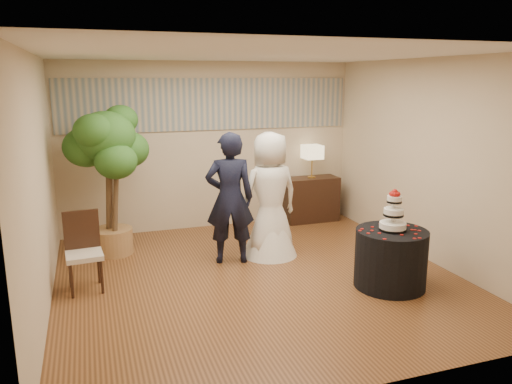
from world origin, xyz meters
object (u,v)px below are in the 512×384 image
object	(u,v)px
bride	(270,195)
cake_table	(391,259)
table_lamp	(312,161)
ficus_tree	(109,180)
console	(311,199)
side_chair	(84,253)
wedding_cake	(394,210)
groom	(230,198)

from	to	relation	value
bride	cake_table	xyz separation A→B (m)	(1.01, -1.54, -0.54)
table_lamp	ficus_tree	size ratio (longest dim) A/B	0.26
console	side_chair	bearing A→B (deg)	-153.81
wedding_cake	console	size ratio (longest dim) A/B	0.54
groom	table_lamp	bearing A→B (deg)	-130.50
table_lamp	ficus_tree	world-z (taller)	ficus_tree
cake_table	ficus_tree	bearing A→B (deg)	143.72
groom	console	xyz separation A→B (m)	(1.94, 1.53, -0.52)
bride	side_chair	distance (m)	2.62
ficus_tree	table_lamp	bearing A→B (deg)	10.57
console	ficus_tree	xyz separation A→B (m)	(-3.49, -0.65, 0.70)
bride	console	xyz separation A→B (m)	(1.33, 1.45, -0.50)
groom	console	bearing A→B (deg)	-130.50
groom	wedding_cake	bearing A→B (deg)	149.54
table_lamp	cake_table	bearing A→B (deg)	-95.98
ficus_tree	wedding_cake	bearing A→B (deg)	-36.28
wedding_cake	console	bearing A→B (deg)	84.02
console	ficus_tree	distance (m)	3.62
console	side_chair	world-z (taller)	side_chair
wedding_cake	side_chair	xyz separation A→B (m)	(-3.56, 1.08, -0.50)
bride	table_lamp	world-z (taller)	bride
console	ficus_tree	size ratio (longest dim) A/B	0.44
cake_table	wedding_cake	world-z (taller)	wedding_cake
table_lamp	ficus_tree	distance (m)	3.55
side_chair	cake_table	bearing A→B (deg)	-20.95
side_chair	ficus_tree	bearing A→B (deg)	69.07
wedding_cake	side_chair	distance (m)	3.75
ficus_tree	cake_table	bearing A→B (deg)	-36.28
groom	side_chair	bearing A→B (deg)	22.61
console	table_lamp	size ratio (longest dim) A/B	1.65
cake_table	table_lamp	xyz separation A→B (m)	(0.31, 2.99, 0.73)
console	ficus_tree	world-z (taller)	ficus_tree
groom	cake_table	distance (m)	2.26
table_lamp	side_chair	distance (m)	4.36
ficus_tree	side_chair	xyz separation A→B (m)	(-0.38, -1.26, -0.62)
table_lamp	side_chair	bearing A→B (deg)	-153.76
bride	console	distance (m)	2.03
table_lamp	side_chair	world-z (taller)	table_lamp
groom	ficus_tree	distance (m)	1.79
cake_table	table_lamp	size ratio (longest dim) A/B	1.50
groom	side_chair	xyz separation A→B (m)	(-1.93, -0.38, -0.44)
table_lamp	ficus_tree	bearing A→B (deg)	-169.43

